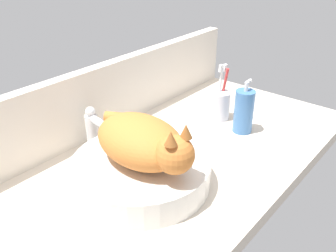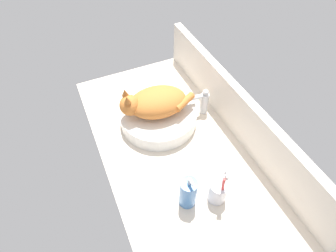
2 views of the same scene
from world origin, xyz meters
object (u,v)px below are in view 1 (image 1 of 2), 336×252
(sink_basin, at_px, (141,172))
(toothbrush_cup, at_px, (220,104))
(soap_dispenser, at_px, (244,111))
(faucet, at_px, (94,129))
(cat, at_px, (144,142))

(sink_basin, relative_size, toothbrush_cup, 1.85)
(soap_dispenser, height_order, toothbrush_cup, toothbrush_cup)
(faucet, relative_size, toothbrush_cup, 0.73)
(sink_basin, xyz_separation_m, cat, (-0.00, -0.01, 0.09))
(soap_dispenser, relative_size, toothbrush_cup, 0.91)
(faucet, bearing_deg, soap_dispenser, -35.19)
(faucet, bearing_deg, cat, -97.59)
(cat, distance_m, faucet, 0.23)
(cat, relative_size, soap_dispenser, 1.88)
(sink_basin, height_order, toothbrush_cup, toothbrush_cup)
(sink_basin, distance_m, cat, 0.09)
(sink_basin, distance_m, faucet, 0.21)
(cat, bearing_deg, toothbrush_cup, 7.94)
(toothbrush_cup, bearing_deg, faucet, 158.57)
(cat, xyz_separation_m, soap_dispenser, (0.40, -0.04, -0.06))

